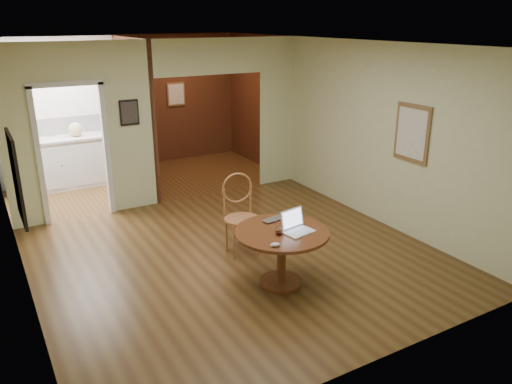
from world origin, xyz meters
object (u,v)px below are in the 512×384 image
chair (240,210)px  closed_laptop (276,220)px  open_laptop (296,225)px  dining_table (282,245)px

chair → closed_laptop: size_ratio=3.66×
chair → open_laptop: (0.14, -1.10, 0.15)m
dining_table → closed_laptop: (0.09, 0.27, 0.19)m
chair → dining_table: bearing=-81.0°
open_laptop → closed_laptop: open_laptop is taller
dining_table → closed_laptop: bearing=71.1°
dining_table → chair: (0.00, 1.03, 0.09)m
chair → closed_laptop: 0.77m
open_laptop → chair: bearing=86.5°
dining_table → closed_laptop: size_ratio=3.71×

